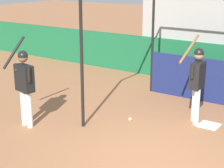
% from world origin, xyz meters
% --- Properties ---
extents(ground_plane, '(60.00, 60.00, 0.00)m').
position_xyz_m(ground_plane, '(0.00, 0.00, 0.00)').
color(ground_plane, '#9E6642').
extents(batting_cage, '(3.61, 3.22, 2.92)m').
position_xyz_m(batting_cage, '(-0.24, 3.19, 1.22)').
color(batting_cage, black).
rests_on(batting_cage, ground).
extents(home_plate, '(0.44, 0.44, 0.02)m').
position_xyz_m(home_plate, '(0.30, 2.26, 0.01)').
color(home_plate, white).
rests_on(home_plate, ground).
extents(player_batter, '(0.55, 0.94, 1.91)m').
position_xyz_m(player_batter, '(-0.06, 2.27, 1.04)').
color(player_batter, white).
rests_on(player_batter, ground).
extents(player_waiting, '(0.80, 0.46, 1.97)m').
position_xyz_m(player_waiting, '(-3.06, -0.04, 1.03)').
color(player_waiting, white).
rests_on(player_waiting, ground).
extents(baseball, '(0.07, 0.07, 0.07)m').
position_xyz_m(baseball, '(-1.31, 1.51, 0.04)').
color(baseball, white).
rests_on(baseball, ground).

